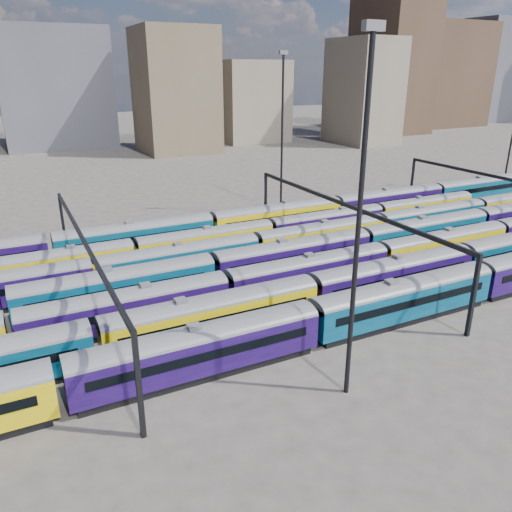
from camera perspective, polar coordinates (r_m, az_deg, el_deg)
name	(u,v)px	position (r m, az deg, el deg)	size (l,w,h in m)	color
ground	(269,278)	(58.40, 1.46, -2.54)	(500.00, 500.00, 0.00)	#3D3834
rake_0	(480,276)	(57.02, 24.27, -2.15)	(123.89, 3.02, 5.09)	black
rake_1	(214,312)	(44.91, -4.86, -6.35)	(102.34, 3.00, 5.05)	black
rake_2	(381,255)	(60.15, 14.08, 0.12)	(117.84, 2.88, 4.83)	black
rake_3	(212,267)	(54.70, -5.00, -1.27)	(122.89, 3.00, 5.05)	black
rake_4	(321,233)	(66.68, 7.50, 2.57)	(96.89, 2.84, 4.77)	black
rake_5	(134,250)	(62.14, -13.74, 0.67)	(111.31, 2.72, 4.56)	black
rake_6	(278,215)	(74.20, 2.49, 4.76)	(147.09, 3.07, 5.18)	black
gantry_1	(84,249)	(50.34, -19.03, 0.71)	(0.35, 40.35, 8.03)	black
gantry_2	(342,212)	(61.25, 9.85, 5.00)	(0.35, 40.35, 8.03)	black
gantry_3	(511,187)	(82.27, 27.16, 7.01)	(0.35, 40.35, 8.03)	black
mast_2	(359,214)	(33.71, 11.73, 4.72)	(1.40, 0.50, 25.60)	black
mast_3	(282,129)	(82.46, 3.01, 14.32)	(1.40, 0.50, 25.60)	black
skyline	(386,75)	(200.89, 14.68, 19.38)	(399.22, 60.48, 50.03)	#665B4C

